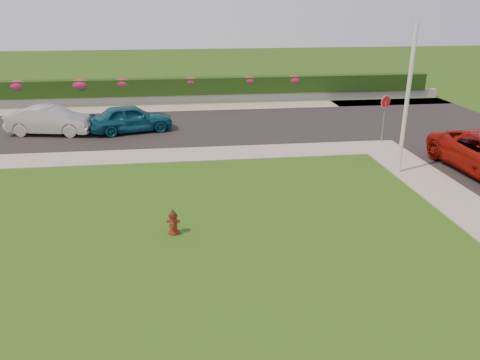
{
  "coord_description": "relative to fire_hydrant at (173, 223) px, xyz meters",
  "views": [
    {
      "loc": [
        -2.32,
        -11.23,
        6.45
      ],
      "look_at": [
        -0.46,
        3.2,
        0.9
      ],
      "focal_mm": 35.0,
      "sensor_mm": 36.0,
      "label": 1
    }
  ],
  "objects": [
    {
      "name": "sedan_silver",
      "position": [
        -6.29,
        12.0,
        0.4
      ],
      "size": [
        4.57,
        2.31,
        1.44
      ],
      "primitive_type": "imported",
      "rotation": [
        0.0,
        0.0,
        1.38
      ],
      "color": "#B2B6BA",
      "rests_on": "street_far"
    },
    {
      "name": "stop_sign",
      "position": [
        10.08,
        8.46,
        1.34
      ],
      "size": [
        0.58,
        0.27,
        2.32
      ],
      "rotation": [
        0.0,
        0.0,
        0.03
      ],
      "color": "slate",
      "rests_on": "ground"
    },
    {
      "name": "sedan_teal",
      "position": [
        -2.22,
        11.91,
        0.4
      ],
      "size": [
        4.52,
        2.69,
        1.44
      ],
      "primitive_type": "imported",
      "rotation": [
        0.0,
        0.0,
        1.82
      ],
      "color": "#0B465A",
      "rests_on": "street_far"
    },
    {
      "name": "flower_clump_c",
      "position": [
        -3.35,
        19.15,
        1.09
      ],
      "size": [
        1.24,
        0.8,
        0.62
      ],
      "primitive_type": "ellipsoid",
      "color": "#B91F61",
      "rests_on": "hedge"
    },
    {
      "name": "sidewalk_beyond",
      "position": [
        1.69,
        17.65,
        -0.34
      ],
      "size": [
        34.0,
        2.0,
        0.04
      ],
      "primitive_type": "cube",
      "color": "gray",
      "rests_on": "ground"
    },
    {
      "name": "flower_clump_f",
      "position": [
        8.2,
        19.15,
        1.09
      ],
      "size": [
        1.27,
        0.81,
        0.63
      ],
      "primitive_type": "ellipsoid",
      "color": "#B91F61",
      "rests_on": "hedge"
    },
    {
      "name": "ground",
      "position": [
        2.69,
        -1.35,
        -0.36
      ],
      "size": [
        120.0,
        120.0,
        0.0
      ],
      "primitive_type": "plane",
      "color": "black",
      "rests_on": "ground"
    },
    {
      "name": "flower_clump_a",
      "position": [
        -9.93,
        19.15,
        1.08
      ],
      "size": [
        1.33,
        0.85,
        0.66
      ],
      "primitive_type": "ellipsoid",
      "color": "#B91F61",
      "rests_on": "hedge"
    },
    {
      "name": "flower_clump_d",
      "position": [
        1.1,
        19.15,
        1.1
      ],
      "size": [
        1.18,
        0.76,
        0.59
      ],
      "primitive_type": "ellipsoid",
      "color": "#B91F61",
      "rests_on": "hedge"
    },
    {
      "name": "flower_clump_b",
      "position": [
        -6.04,
        19.15,
        1.06
      ],
      "size": [
        1.4,
        0.9,
        0.7
      ],
      "primitive_type": "ellipsoid",
      "color": "#B91F61",
      "rests_on": "hedge"
    },
    {
      "name": "curb_corner",
      "position": [
        9.69,
        7.65,
        -0.34
      ],
      "size": [
        2.0,
        2.0,
        0.04
      ],
      "primitive_type": "cube",
      "color": "gray",
      "rests_on": "ground"
    },
    {
      "name": "utility_pole",
      "position": [
        8.97,
        4.2,
        2.53
      ],
      "size": [
        0.16,
        0.16,
        5.79
      ],
      "primitive_type": "cylinder",
      "color": "silver",
      "rests_on": "ground"
    },
    {
      "name": "street_far",
      "position": [
        -2.31,
        12.65,
        -0.34
      ],
      "size": [
        26.0,
        8.0,
        0.04
      ],
      "primitive_type": "cube",
      "color": "black",
      "rests_on": "ground"
    },
    {
      "name": "flower_clump_e",
      "position": [
        5.11,
        19.15,
        1.1
      ],
      "size": [
        1.2,
        0.77,
        0.6
      ],
      "primitive_type": "ellipsoid",
      "color": "#B91F61",
      "rests_on": "hedge"
    },
    {
      "name": "hedge",
      "position": [
        1.69,
        19.25,
        0.79
      ],
      "size": [
        32.0,
        0.9,
        1.1
      ],
      "primitive_type": "cube",
      "color": "black",
      "rests_on": "retaining_wall"
    },
    {
      "name": "fire_hydrant",
      "position": [
        0.0,
        0.0,
        0.0
      ],
      "size": [
        0.4,
        0.37,
        0.76
      ],
      "rotation": [
        0.0,
        0.0,
        -0.25
      ],
      "color": "#49100B",
      "rests_on": "ground"
    },
    {
      "name": "sidewalk_far",
      "position": [
        -3.31,
        7.65,
        -0.34
      ],
      "size": [
        24.0,
        2.0,
        0.04
      ],
      "primitive_type": "cube",
      "color": "gray",
      "rests_on": "ground"
    },
    {
      "name": "retaining_wall",
      "position": [
        1.69,
        19.15,
        -0.06
      ],
      "size": [
        34.0,
        0.4,
        0.6
      ],
      "primitive_type": "cube",
      "color": "gray",
      "rests_on": "ground"
    }
  ]
}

